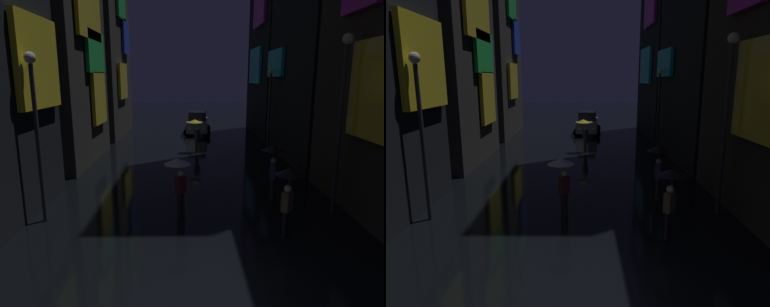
# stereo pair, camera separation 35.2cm
# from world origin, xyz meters

# --- Properties ---
(ground_plane) EXTENTS (120.00, 120.00, 0.00)m
(ground_plane) POSITION_xyz_m (0.00, 0.00, 0.00)
(ground_plane) COLOR black
(building_left_mid) EXTENTS (4.25, 7.26, 13.52)m
(building_left_mid) POSITION_xyz_m (-7.47, 12.63, 6.76)
(building_left_mid) COLOR #33302D
(building_left_mid) RESTS_ON ground
(building_left_far) EXTENTS (4.25, 8.08, 16.99)m
(building_left_far) POSITION_xyz_m (-7.48, 22.04, 8.50)
(building_left_far) COLOR #33302D
(building_left_far) RESTS_ON ground
(building_right_far) EXTENTS (4.25, 8.23, 14.01)m
(building_right_far) POSITION_xyz_m (7.48, 22.11, 7.01)
(building_right_far) COLOR black
(building_right_far) RESTS_ON ground
(pedestrian_midstreet_centre_yellow) EXTENTS (0.90, 0.90, 2.12)m
(pedestrian_midstreet_centre_yellow) POSITION_xyz_m (0.32, 14.89, 1.67)
(pedestrian_midstreet_centre_yellow) COLOR #38332D
(pedestrian_midstreet_centre_yellow) RESTS_ON ground
(pedestrian_foreground_right_clear) EXTENTS (0.90, 0.90, 2.12)m
(pedestrian_foreground_right_clear) POSITION_xyz_m (-0.50, 4.27, 1.67)
(pedestrian_foreground_right_clear) COLOR black
(pedestrian_foreground_right_clear) RESTS_ON ground
(pedestrian_foreground_left_black) EXTENTS (0.90, 0.90, 2.12)m
(pedestrian_foreground_left_black) POSITION_xyz_m (2.80, 2.85, 1.67)
(pedestrian_foreground_left_black) COLOR black
(pedestrian_foreground_left_black) RESTS_ON ground
(pedestrian_far_right_black) EXTENTS (0.90, 0.90, 2.12)m
(pedestrian_far_right_black) POSITION_xyz_m (3.16, 6.24, 1.67)
(pedestrian_far_right_black) COLOR #2D2D38
(pedestrian_far_right_black) RESTS_ON ground
(bicycle_parked_at_storefront) EXTENTS (0.36, 1.80, 0.96)m
(bicycle_parked_at_storefront) POSITION_xyz_m (4.60, 8.05, 0.39)
(bicycle_parked_at_storefront) COLOR black
(bicycle_parked_at_storefront) RESTS_ON ground
(car_distant) EXTENTS (2.42, 4.23, 1.92)m
(car_distant) POSITION_xyz_m (0.66, 22.18, 0.93)
(car_distant) COLOR #99999E
(car_distant) RESTS_ON ground
(streetlamp_left_near) EXTENTS (0.36, 0.36, 5.51)m
(streetlamp_left_near) POSITION_xyz_m (-5.00, 4.09, 3.44)
(streetlamp_left_near) COLOR #2D2D33
(streetlamp_left_near) RESTS_ON ground
(streetlamp_right_near) EXTENTS (0.36, 0.36, 6.14)m
(streetlamp_right_near) POSITION_xyz_m (5.00, 4.73, 3.78)
(streetlamp_right_near) COLOR #2D2D33
(streetlamp_right_near) RESTS_ON ground
(streetlamp_right_far) EXTENTS (0.36, 0.36, 5.29)m
(streetlamp_right_far) POSITION_xyz_m (5.00, 14.90, 3.32)
(streetlamp_right_far) COLOR #2D2D33
(streetlamp_right_far) RESTS_ON ground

